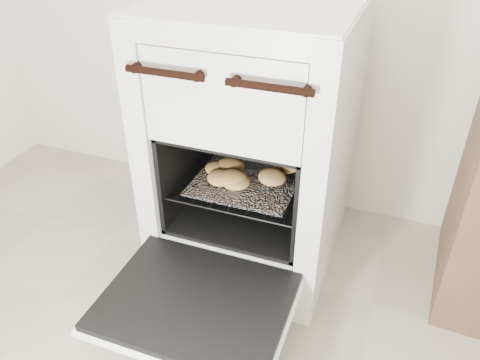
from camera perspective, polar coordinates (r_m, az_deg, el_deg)
name	(u,v)px	position (r m, az deg, el deg)	size (l,w,h in m)	color
stove	(255,146)	(1.57, 1.83, 4.16)	(0.59, 0.66, 0.90)	silver
oven_door	(196,303)	(1.36, -5.39, -14.69)	(0.53, 0.41, 0.04)	black
oven_rack	(248,180)	(1.57, 1.00, 0.04)	(0.43, 0.41, 0.01)	black
foil_sheet	(246,181)	(1.55, 0.76, -0.14)	(0.33, 0.29, 0.01)	silver
baked_rolls	(244,173)	(1.54, 0.50, 0.83)	(0.34, 0.29, 0.05)	tan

